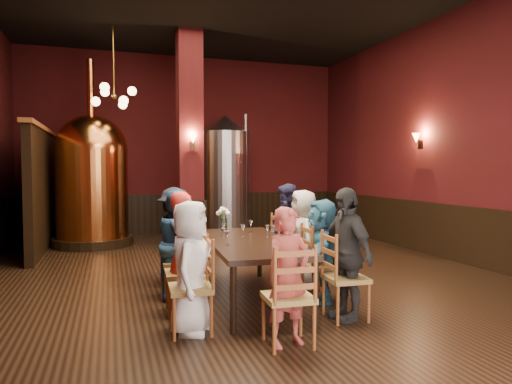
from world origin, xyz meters
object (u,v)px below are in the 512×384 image
object	(u,v)px
dining_table	(249,245)
copper_kettle	(92,178)
rose_vase	(224,215)
person_2	(179,244)
person_1	(184,252)
steel_vessel	(225,176)
person_0	(190,267)

from	to	relation	value
dining_table	copper_kettle	bearing A→B (deg)	115.78
rose_vase	person_2	bearing A→B (deg)	-140.06
person_1	steel_vessel	xyz separation A→B (m)	(1.89, 5.64, 0.77)
person_1	person_2	xyz separation A→B (m)	(0.04, 0.66, -0.01)
person_0	person_1	distance (m)	0.67
person_2	steel_vessel	bearing A→B (deg)	-1.93
person_0	person_1	xyz separation A→B (m)	(0.04, 0.67, 0.03)
copper_kettle	rose_vase	xyz separation A→B (m)	(1.94, -3.89, -0.46)
person_0	person_2	bearing A→B (deg)	20.56
copper_kettle	rose_vase	bearing A→B (deg)	-63.47
dining_table	person_1	world-z (taller)	person_1
steel_vessel	rose_vase	world-z (taller)	steel_vessel
rose_vase	steel_vessel	bearing A→B (deg)	75.78
person_2	dining_table	bearing A→B (deg)	-96.09
rose_vase	copper_kettle	bearing A→B (deg)	116.53
person_0	rose_vase	size ratio (longest dim) A/B	3.83
person_1	person_2	world-z (taller)	person_1
person_0	steel_vessel	distance (m)	6.65
dining_table	person_2	distance (m)	0.91
steel_vessel	copper_kettle	bearing A→B (deg)	-171.23
person_1	person_2	bearing A→B (deg)	-5.88
person_1	person_2	size ratio (longest dim) A/B	1.01
person_0	copper_kettle	world-z (taller)	copper_kettle
dining_table	person_2	xyz separation A→B (m)	(-0.83, 0.38, 0.00)
dining_table	person_0	xyz separation A→B (m)	(-0.91, -0.95, -0.02)
copper_kettle	rose_vase	world-z (taller)	copper_kettle
dining_table	steel_vessel	xyz separation A→B (m)	(1.02, 5.36, 0.78)
person_1	rose_vase	world-z (taller)	person_1
person_2	steel_vessel	size ratio (longest dim) A/B	0.47
copper_kettle	steel_vessel	distance (m)	3.08
person_0	person_2	size ratio (longest dim) A/B	0.97
person_2	rose_vase	world-z (taller)	person_2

